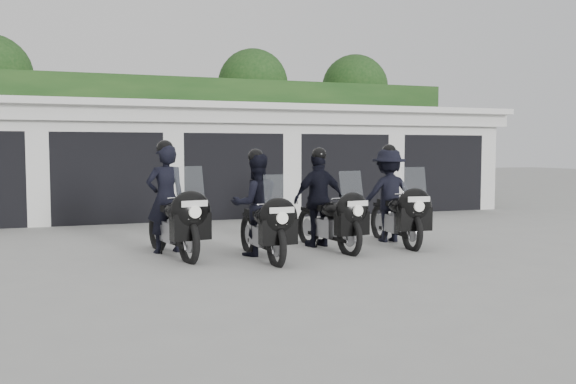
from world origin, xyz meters
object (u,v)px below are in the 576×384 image
object	(u,v)px
police_bike_b	(259,210)
police_bike_c	(324,204)
police_bike_a	(172,208)
police_bike_d	(392,200)

from	to	relation	value
police_bike_b	police_bike_c	xyz separation A→B (m)	(1.38, 0.52, 0.01)
police_bike_a	police_bike_c	world-z (taller)	police_bike_a
police_bike_c	police_bike_b	bearing A→B (deg)	-167.32
police_bike_a	police_bike_b	size ratio (longest dim) A/B	1.07
police_bike_d	police_bike_a	bearing A→B (deg)	-174.66
police_bike_b	police_bike_c	world-z (taller)	police_bike_c
police_bike_c	police_bike_d	xyz separation A→B (m)	(1.47, 0.13, 0.03)
police_bike_b	police_bike_c	size ratio (longest dim) A/B	0.99
police_bike_c	police_bike_d	bearing A→B (deg)	-2.78
police_bike_d	police_bike_b	bearing A→B (deg)	-161.67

